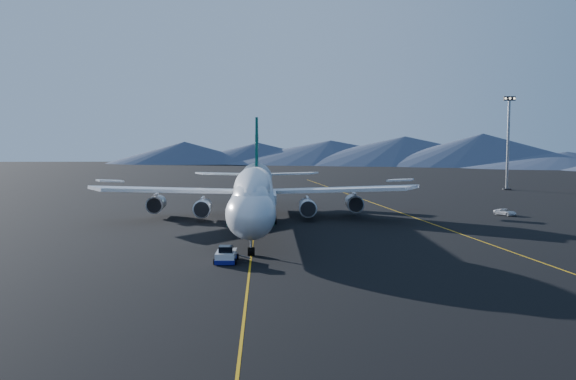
{
  "coord_description": "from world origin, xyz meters",
  "views": [
    {
      "loc": [
        1.9,
        -109.12,
        15.97
      ],
      "look_at": [
        5.82,
        2.27,
        6.0
      ],
      "focal_mm": 40.0,
      "sensor_mm": 36.0,
      "label": 1
    }
  ],
  "objects_px": {
    "boeing_747": "(254,192)",
    "pushback_tug": "(226,257)",
    "service_van": "(505,212)",
    "floodlight_mast": "(508,143)"
  },
  "relations": [
    {
      "from": "service_van",
      "to": "floodlight_mast",
      "type": "height_order",
      "value": "floodlight_mast"
    },
    {
      "from": "pushback_tug",
      "to": "boeing_747",
      "type": "bearing_deg",
      "value": 86.38
    },
    {
      "from": "boeing_747",
      "to": "floodlight_mast",
      "type": "distance_m",
      "value": 97.66
    },
    {
      "from": "boeing_747",
      "to": "service_van",
      "type": "xyz_separation_m",
      "value": [
        48.4,
        12.73,
        -5.2
      ]
    },
    {
      "from": "boeing_747",
      "to": "pushback_tug",
      "type": "distance_m",
      "value": 31.21
    },
    {
      "from": "boeing_747",
      "to": "pushback_tug",
      "type": "xyz_separation_m",
      "value": [
        -3.0,
        -30.64,
        -5.15
      ]
    },
    {
      "from": "pushback_tug",
      "to": "service_van",
      "type": "bearing_deg",
      "value": 42.13
    },
    {
      "from": "boeing_747",
      "to": "service_van",
      "type": "relative_size",
      "value": 16.3
    },
    {
      "from": "pushback_tug",
      "to": "floodlight_mast",
      "type": "xyz_separation_m",
      "value": [
        72.7,
        98.64,
        12.54
      ]
    },
    {
      "from": "service_van",
      "to": "floodlight_mast",
      "type": "distance_m",
      "value": 60.56
    }
  ]
}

